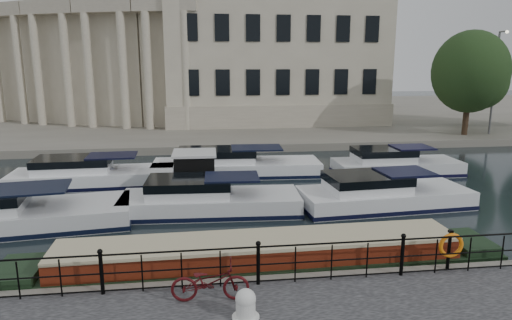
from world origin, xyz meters
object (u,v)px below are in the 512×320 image
(mooring_bollard, at_px, (246,305))
(life_ring_post, at_px, (451,246))
(narrowboat, at_px, (260,265))
(bicycle, at_px, (210,282))
(harbour_hut, at_px, (195,175))

(mooring_bollard, height_order, life_ring_post, life_ring_post)
(mooring_bollard, xyz_separation_m, life_ring_post, (5.97, 1.67, 0.41))
(life_ring_post, xyz_separation_m, narrowboat, (-5.20, 1.46, -0.93))
(life_ring_post, bearing_deg, narrowboat, 164.27)
(bicycle, relative_size, life_ring_post, 1.62)
(bicycle, height_order, harbour_hut, harbour_hut)
(mooring_bollard, relative_size, life_ring_post, 0.60)
(mooring_bollard, xyz_separation_m, narrowboat, (0.77, 3.13, -0.52))
(narrowboat, relative_size, harbour_hut, 5.24)
(mooring_bollard, relative_size, narrowboat, 0.05)
(mooring_bollard, height_order, harbour_hut, harbour_hut)
(bicycle, bearing_deg, life_ring_post, -80.18)
(life_ring_post, bearing_deg, mooring_bollard, -164.38)
(bicycle, distance_m, harbour_hut, 11.17)
(harbour_hut, bearing_deg, life_ring_post, -54.24)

